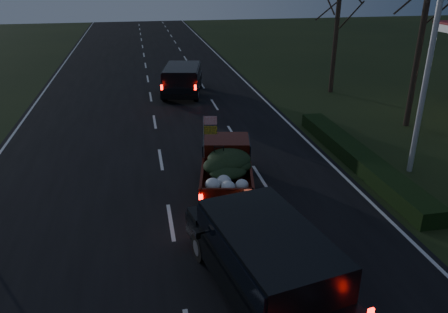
{
  "coord_description": "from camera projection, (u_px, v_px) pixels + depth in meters",
  "views": [
    {
      "loc": [
        -0.64,
        -11.81,
        7.22
      ],
      "look_at": [
        2.06,
        1.83,
        1.3
      ],
      "focal_mm": 35.0,
      "sensor_mm": 36.0,
      "label": 1
    }
  ],
  "objects": [
    {
      "name": "bare_tree_far",
      "position": [
        339.0,
        7.0,
        26.24
      ],
      "size": [
        3.6,
        3.6,
        7.0
      ],
      "color": "black",
      "rests_on": "ground"
    },
    {
      "name": "lead_suv",
      "position": [
        182.0,
        77.0,
        27.22
      ],
      "size": [
        3.11,
        5.47,
        1.48
      ],
      "rotation": [
        0.0,
        0.0,
        -0.2
      ],
      "color": "black",
      "rests_on": "ground"
    },
    {
      "name": "pickup_truck",
      "position": [
        227.0,
        164.0,
        15.47
      ],
      "size": [
        2.59,
        4.83,
        2.4
      ],
      "rotation": [
        0.0,
        0.0,
        -0.2
      ],
      "color": "#3E0F08",
      "rests_on": "ground"
    },
    {
      "name": "ground",
      "position": [
        171.0,
        222.0,
        13.6
      ],
      "size": [
        120.0,
        120.0,
        0.0
      ],
      "primitive_type": "plane",
      "color": "black",
      "rests_on": "ground"
    },
    {
      "name": "light_pole",
      "position": [
        436.0,
        26.0,
        14.96
      ],
      "size": [
        0.5,
        0.9,
        9.16
      ],
      "color": "silver",
      "rests_on": "ground"
    },
    {
      "name": "hedge_row",
      "position": [
        358.0,
        157.0,
        17.59
      ],
      "size": [
        1.0,
        10.0,
        0.6
      ],
      "primitive_type": "cube",
      "color": "black",
      "rests_on": "ground"
    },
    {
      "name": "road_asphalt",
      "position": [
        171.0,
        222.0,
        13.6
      ],
      "size": [
        14.0,
        120.0,
        0.02
      ],
      "primitive_type": "cube",
      "color": "black",
      "rests_on": "ground"
    },
    {
      "name": "rear_suv",
      "position": [
        266.0,
        254.0,
        10.17
      ],
      "size": [
        3.17,
        5.59,
        1.51
      ],
      "rotation": [
        0.0,
        0.0,
        0.19
      ],
      "color": "black",
      "rests_on": "ground"
    }
  ]
}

